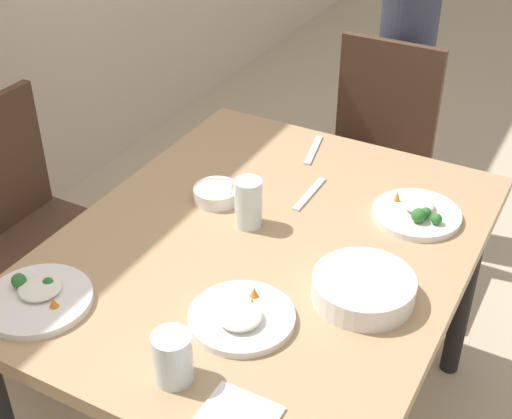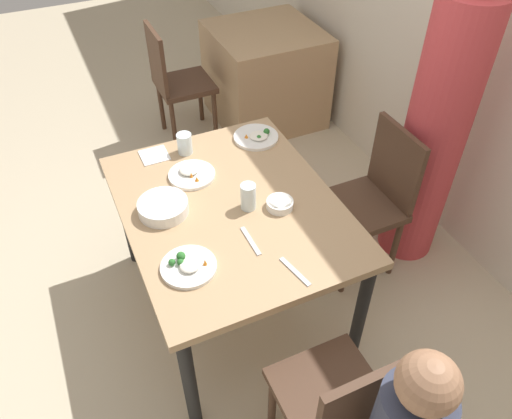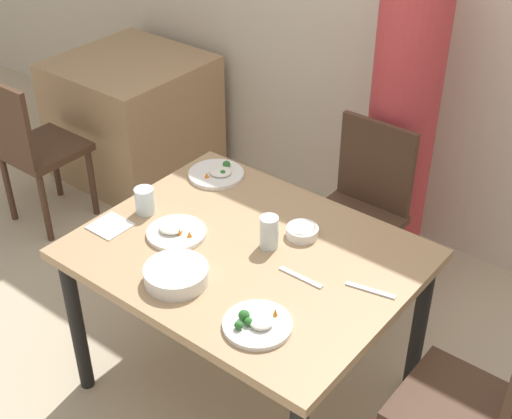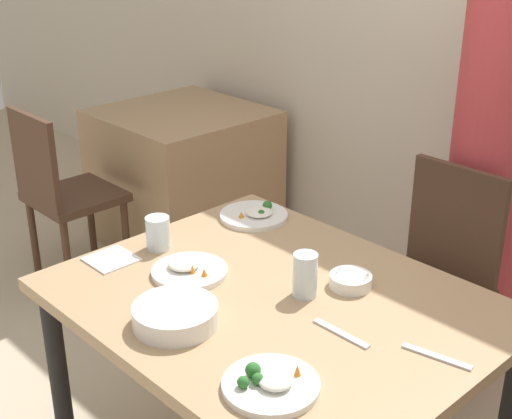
% 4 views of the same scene
% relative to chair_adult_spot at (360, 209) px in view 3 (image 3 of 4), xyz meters
% --- Properties ---
extents(ground_plane, '(10.00, 10.00, 0.00)m').
position_rel_chair_adult_spot_xyz_m(ground_plane, '(-0.01, -0.82, -0.49)').
color(ground_plane, beige).
extents(dining_table, '(1.22, 0.97, 0.73)m').
position_rel_chair_adult_spot_xyz_m(dining_table, '(-0.01, -0.82, 0.16)').
color(dining_table, tan).
rests_on(dining_table, ground_plane).
extents(chair_adult_spot, '(0.40, 0.40, 0.90)m').
position_rel_chair_adult_spot_xyz_m(chair_adult_spot, '(0.00, 0.00, 0.00)').
color(chair_adult_spot, '#4C3323').
rests_on(chair_adult_spot, ground_plane).
extents(chair_child_spot, '(0.40, 0.40, 0.90)m').
position_rel_chair_adult_spot_xyz_m(chair_child_spot, '(0.93, -0.77, 0.00)').
color(chair_child_spot, '#4C3323').
rests_on(chair_child_spot, ground_plane).
extents(person_adult, '(0.32, 0.32, 1.74)m').
position_rel_chair_adult_spot_xyz_m(person_adult, '(0.00, 0.33, 0.32)').
color(person_adult, '#C63D42').
rests_on(person_adult, ground_plane).
extents(bowl_curry, '(0.23, 0.23, 0.06)m').
position_rel_chair_adult_spot_xyz_m(bowl_curry, '(-0.09, -1.11, 0.27)').
color(bowl_curry, white).
rests_on(bowl_curry, dining_table).
extents(plate_rice_adult, '(0.23, 0.23, 0.05)m').
position_rel_chair_adult_spot_xyz_m(plate_rice_adult, '(-0.29, -0.91, 0.26)').
color(plate_rice_adult, white).
rests_on(plate_rice_adult, dining_table).
extents(plate_rice_child, '(0.23, 0.23, 0.06)m').
position_rel_chair_adult_spot_xyz_m(plate_rice_child, '(0.27, -1.12, 0.26)').
color(plate_rice_child, white).
rests_on(plate_rice_child, dining_table).
extents(plate_noodles, '(0.24, 0.24, 0.05)m').
position_rel_chair_adult_spot_xyz_m(plate_noodles, '(-0.45, -0.49, 0.25)').
color(plate_noodles, white).
rests_on(plate_noodles, dining_table).
extents(bowl_rice_small, '(0.12, 0.12, 0.04)m').
position_rel_chair_adult_spot_xyz_m(bowl_rice_small, '(0.10, -0.62, 0.26)').
color(bowl_rice_small, white).
rests_on(bowl_rice_small, dining_table).
extents(glass_water_tall, '(0.07, 0.07, 0.13)m').
position_rel_chair_adult_spot_xyz_m(glass_water_tall, '(0.04, -0.75, 0.31)').
color(glass_water_tall, silver).
rests_on(glass_water_tall, dining_table).
extents(glass_water_short, '(0.08, 0.08, 0.11)m').
position_rel_chair_adult_spot_xyz_m(glass_water_short, '(-0.49, -0.88, 0.30)').
color(glass_water_short, silver).
rests_on(glass_water_short, dining_table).
extents(napkin_folded, '(0.14, 0.14, 0.01)m').
position_rel_chair_adult_spot_xyz_m(napkin_folded, '(-0.53, -1.03, 0.24)').
color(napkin_folded, white).
rests_on(napkin_folded, dining_table).
extents(fork_steel, '(0.18, 0.06, 0.01)m').
position_rel_chair_adult_spot_xyz_m(fork_steel, '(0.47, -0.73, 0.24)').
color(fork_steel, silver).
rests_on(fork_steel, dining_table).
extents(spoon_steel, '(0.18, 0.02, 0.01)m').
position_rel_chair_adult_spot_xyz_m(spoon_steel, '(0.24, -0.83, 0.24)').
color(spoon_steel, silver).
rests_on(spoon_steel, dining_table).
extents(background_table, '(0.80, 0.80, 0.75)m').
position_rel_chair_adult_spot_xyz_m(background_table, '(-1.70, 0.16, -0.12)').
color(background_table, tan).
rests_on(background_table, ground_plane).
extents(chair_background, '(0.40, 0.40, 0.90)m').
position_rel_chair_adult_spot_xyz_m(chair_background, '(-1.70, -0.57, 0.00)').
color(chair_background, '#4C3323').
rests_on(chair_background, ground_plane).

